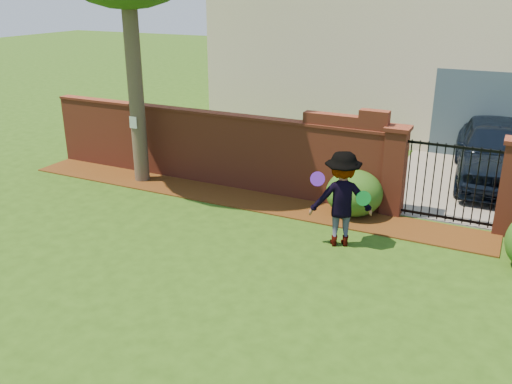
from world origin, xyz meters
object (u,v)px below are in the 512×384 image
at_px(man, 341,200).
at_px(frisbee_green, 363,198).
at_px(frisbee_purple, 317,179).
at_px(car, 497,154).

relative_size(man, frisbee_green, 6.53).
bearing_deg(frisbee_purple, man, 36.34).
relative_size(car, man, 2.53).
bearing_deg(car, man, -122.40).
bearing_deg(frisbee_green, car, 68.29).
distance_m(man, frisbee_purple, 0.63).
distance_m(car, frisbee_green, 5.14).
height_order(man, frisbee_purple, man).
height_order(car, man, man).
height_order(frisbee_purple, frisbee_green, frisbee_purple).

